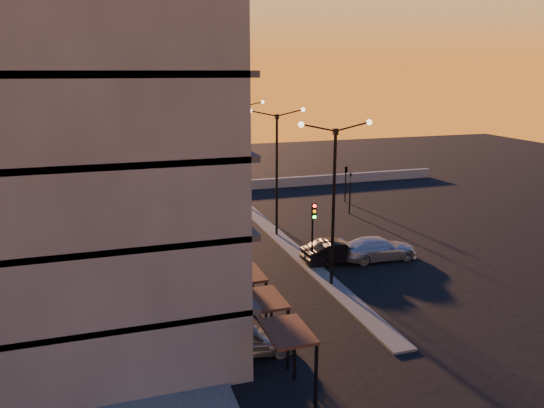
{
  "coord_description": "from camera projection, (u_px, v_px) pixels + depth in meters",
  "views": [
    {
      "loc": [
        -12.12,
        -26.18,
        12.14
      ],
      "look_at": [
        -1.72,
        5.82,
        3.61
      ],
      "focal_mm": 35.0,
      "sensor_mm": 36.0,
      "label": 1
    }
  ],
  "objects": [
    {
      "name": "streetlamp_near",
      "position": [
        334.0,
        191.0,
        29.38
      ],
      "size": [
        4.32,
        0.32,
        9.51
      ],
      "color": "black",
      "rests_on": "ground"
    },
    {
      "name": "streetlamp_mid",
      "position": [
        277.0,
        162.0,
        38.6
      ],
      "size": [
        4.32,
        0.32,
        9.51
      ],
      "color": "black",
      "rests_on": "ground"
    },
    {
      "name": "parapet",
      "position": [
        246.0,
        185.0,
        55.2
      ],
      "size": [
        44.0,
        0.5,
        1.0
      ],
      "primitive_type": "cube",
      "color": "gray",
      "rests_on": "ground"
    },
    {
      "name": "car_wagon",
      "position": [
        378.0,
        248.0,
        34.83
      ],
      "size": [
        5.21,
        2.27,
        1.49
      ],
      "primitive_type": "imported",
      "rotation": [
        0.0,
        0.0,
        1.53
      ],
      "color": "#B8BCC1",
      "rests_on": "ground"
    },
    {
      "name": "streetlamp_far",
      "position": [
        242.0,
        145.0,
        47.81
      ],
      "size": [
        4.32,
        0.32,
        9.51
      ],
      "color": "black",
      "rests_on": "ground"
    },
    {
      "name": "signal_east_b",
      "position": [
        346.0,
        170.0,
        49.43
      ],
      "size": [
        0.42,
        1.99,
        3.6
      ],
      "color": "black",
      "rests_on": "ground"
    },
    {
      "name": "sidewalk_west",
      "position": [
        140.0,
        281.0,
        31.28
      ],
      "size": [
        5.0,
        40.0,
        0.12
      ],
      "primitive_type": "cube",
      "color": "#494947",
      "rests_on": "ground"
    },
    {
      "name": "traffic_light_main",
      "position": [
        313.0,
        224.0,
        32.69
      ],
      "size": [
        0.28,
        0.44,
        4.25
      ],
      "color": "black",
      "rests_on": "ground"
    },
    {
      "name": "median",
      "position": [
        277.0,
        235.0,
        39.96
      ],
      "size": [
        1.2,
        36.0,
        0.12
      ],
      "primitive_type": "cube",
      "color": "#494947",
      "rests_on": "ground"
    },
    {
      "name": "car_hatchback",
      "position": [
        251.0,
        340.0,
        23.25
      ],
      "size": [
        3.97,
        2.17,
        1.28
      ],
      "primitive_type": "imported",
      "rotation": [
        0.0,
        0.0,
        1.39
      ],
      "color": "#ADB2B5",
      "rests_on": "ground"
    },
    {
      "name": "building",
      "position": [
        51.0,
        75.0,
        23.66
      ],
      "size": [
        14.35,
        17.08,
        25.0
      ],
      "color": "slate",
      "rests_on": "ground"
    },
    {
      "name": "ground",
      "position": [
        331.0,
        285.0,
        30.75
      ],
      "size": [
        120.0,
        120.0,
        0.0
      ],
      "primitive_type": "plane",
      "color": "black",
      "rests_on": "ground"
    },
    {
      "name": "signal_east_a",
      "position": [
        350.0,
        192.0,
        45.58
      ],
      "size": [
        0.13,
        0.16,
        3.6
      ],
      "color": "black",
      "rests_on": "ground"
    },
    {
      "name": "car_sedan",
      "position": [
        336.0,
        251.0,
        34.3
      ],
      "size": [
        4.62,
        1.82,
        1.5
      ],
      "primitive_type": "imported",
      "rotation": [
        0.0,
        0.0,
        1.62
      ],
      "color": "black",
      "rests_on": "ground"
    }
  ]
}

